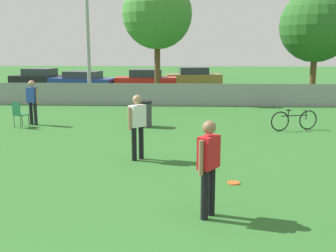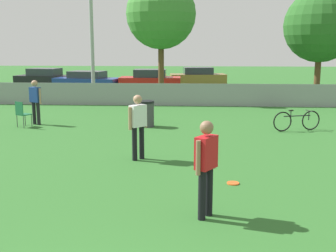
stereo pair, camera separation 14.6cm
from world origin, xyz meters
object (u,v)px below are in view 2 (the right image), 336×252
(frisbee_disc, at_px, (233,183))
(trash_bin, at_px, (146,114))
(folding_chair_sideline, at_px, (22,112))
(bicycle_sideline, at_px, (297,121))
(tree_far_right, at_px, (321,26))
(spectator_in_blue, at_px, (35,99))
(parked_car_blue, at_px, (87,81))
(parked_car_dark, at_px, (45,78))
(tree_near_pole, at_px, (161,14))
(player_receiver_white, at_px, (138,122))
(parked_car_tan, at_px, (198,77))
(parked_car_red, at_px, (150,80))
(player_defender_red, at_px, (206,162))

(frisbee_disc, relative_size, trash_bin, 0.28)
(folding_chair_sideline, height_order, bicycle_sideline, folding_chair_sideline)
(tree_far_right, height_order, spectator_in_blue, tree_far_right)
(bicycle_sideline, relative_size, parked_car_blue, 0.37)
(tree_far_right, bearing_deg, folding_chair_sideline, -146.41)
(tree_far_right, bearing_deg, parked_car_dark, 159.28)
(tree_far_right, relative_size, bicycle_sideline, 3.42)
(frisbee_disc, xyz_separation_m, parked_car_dark, (-11.59, 20.91, 0.64))
(tree_near_pole, distance_m, player_receiver_white, 13.67)
(frisbee_disc, height_order, parked_car_tan, parked_car_tan)
(parked_car_dark, relative_size, parked_car_red, 1.03)
(player_receiver_white, height_order, bicycle_sideline, player_receiver_white)
(bicycle_sideline, distance_m, trash_bin, 5.30)
(bicycle_sideline, bearing_deg, tree_far_right, 53.33)
(player_receiver_white, xyz_separation_m, parked_car_blue, (-5.73, 17.18, -0.35))
(tree_near_pole, bearing_deg, spectator_in_blue, -115.24)
(frisbee_disc, bearing_deg, parked_car_blue, 112.86)
(player_receiver_white, relative_size, parked_car_red, 0.42)
(tree_near_pole, xyz_separation_m, parked_car_blue, (-5.25, 4.00, -3.97))
(folding_chair_sideline, relative_size, trash_bin, 1.00)
(frisbee_disc, xyz_separation_m, bicycle_sideline, (2.69, 5.92, 0.34))
(parked_car_blue, height_order, parked_car_tan, parked_car_tan)
(tree_near_pole, distance_m, parked_car_red, 5.71)
(folding_chair_sideline, bearing_deg, trash_bin, -145.52)
(player_defender_red, bearing_deg, tree_far_right, 11.24)
(folding_chair_sideline, relative_size, parked_car_tan, 0.22)
(tree_far_right, bearing_deg, tree_near_pole, 175.93)
(tree_far_right, distance_m, player_receiver_white, 15.16)
(tree_far_right, relative_size, parked_car_blue, 1.28)
(tree_near_pole, bearing_deg, bicycle_sideline, -58.97)
(spectator_in_blue, distance_m, bicycle_sideline, 9.48)
(trash_bin, relative_size, parked_car_red, 0.23)
(tree_far_right, xyz_separation_m, parked_car_tan, (-6.32, 8.45, -3.27))
(tree_near_pole, xyz_separation_m, player_receiver_white, (0.47, -13.17, -3.62))
(folding_chair_sideline, bearing_deg, parked_car_blue, -56.89)
(tree_near_pole, bearing_deg, frisbee_disc, -79.59)
(tree_near_pole, height_order, parked_car_blue, tree_near_pole)
(tree_far_right, relative_size, frisbee_disc, 21.81)
(tree_far_right, relative_size, folding_chair_sideline, 6.19)
(spectator_in_blue, bearing_deg, trash_bin, -157.85)
(tree_near_pole, bearing_deg, player_receiver_white, -87.94)
(trash_bin, bearing_deg, parked_car_dark, 121.75)
(player_defender_red, height_order, parked_car_tan, player_defender_red)
(player_receiver_white, relative_size, frisbee_disc, 6.28)
(player_receiver_white, xyz_separation_m, bicycle_sideline, (4.97, 4.12, -0.63))
(folding_chair_sideline, bearing_deg, tree_far_right, -117.47)
(frisbee_disc, distance_m, parked_car_tan, 22.85)
(frisbee_disc, distance_m, folding_chair_sideline, 9.23)
(parked_car_tan, bearing_deg, folding_chair_sideline, -118.18)
(tree_far_right, height_order, parked_car_dark, tree_far_right)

